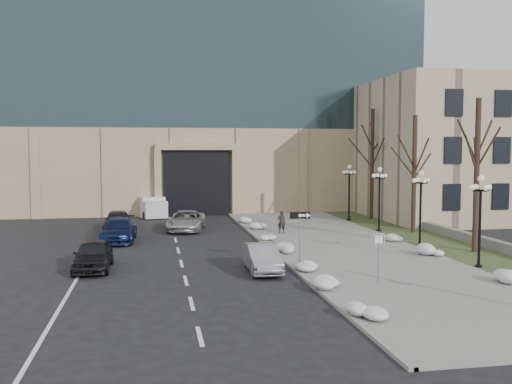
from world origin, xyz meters
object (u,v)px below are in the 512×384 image
car_c (119,230)px  car_e (117,220)px  car_a (93,255)px  lamppost_a (480,209)px  box_truck (150,206)px  keep_sign (379,248)px  car_b (262,258)px  lamppost_b (421,198)px  lamppost_c (379,190)px  pedestrian (282,222)px  one_way_sign (304,222)px  lamppost_d (349,185)px  car_d (186,221)px

car_c → car_e: size_ratio=1.18×
car_a → lamppost_a: (19.25, -3.21, 2.32)m
box_truck → keep_sign: keep_sign is taller
car_b → lamppost_b: lamppost_b is taller
car_c → lamppost_b: size_ratio=1.09×
car_e → lamppost_c: 19.67m
box_truck → lamppost_b: (16.50, -19.75, 2.18)m
box_truck → lamppost_b: bearing=-61.3°
keep_sign → lamppost_c: 16.92m
lamppost_b → pedestrian: bearing=137.4°
one_way_sign → keep_sign: size_ratio=1.23×
car_c → keep_sign: bearing=-48.1°
keep_sign → lamppost_b: lamppost_b is taller
one_way_sign → lamppost_d: size_ratio=0.61×
car_c → lamppost_d: lamppost_d is taller
lamppost_a → lamppost_b: 6.50m
car_e → car_b: bearing=-62.2°
car_d → one_way_sign: size_ratio=1.86×
car_a → box_truck: bearing=83.9°
lamppost_a → lamppost_d: same height
keep_sign → lamppost_d: lamppost_d is taller
keep_sign → car_a: bearing=172.2°
lamppost_a → lamppost_c: bearing=90.0°
car_c → keep_sign: (12.03, -14.68, 0.98)m
one_way_sign → car_a: bearing=177.5°
lamppost_b → lamppost_d: bearing=90.0°
car_c → lamppost_d: (18.49, 7.39, 2.32)m
car_d → car_b: bearing=-68.9°
pedestrian → car_c: bearing=12.5°
car_d → lamppost_d: size_ratio=1.13×
car_b → box_truck: size_ratio=0.69×
car_e → pedestrian: pedestrian is taller
lamppost_b → lamppost_c: 6.50m
car_d → box_truck: (-2.67, 9.81, 0.14)m
car_d → lamppost_b: lamppost_b is taller
pedestrian → lamppost_c: bearing=-174.3°
keep_sign → car_d: bearing=127.7°
box_truck → pedestrian: bearing=-66.0°
lamppost_c → pedestrian: bearing=178.6°
lamppost_b → lamppost_c: bearing=90.0°
car_a → one_way_sign: bearing=-7.4°
lamppost_b → one_way_sign: bearing=-151.4°
lamppost_c → keep_sign: bearing=-112.5°
lamppost_d → lamppost_b: bearing=-90.0°
car_c → keep_sign: 19.00m
car_c → pedestrian: bearing=8.0°
lamppost_c → lamppost_d: same height
keep_sign → lamppost_b: bearing=71.0°
car_d → lamppost_d: lamppost_d is taller
car_d → box_truck: box_truck is taller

